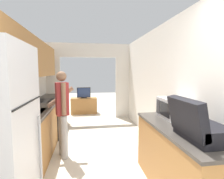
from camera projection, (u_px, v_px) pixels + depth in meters
The scene contains 11 objects.
wall_left at pixel (16, 74), 3.02m from camera, with size 0.38×7.31×2.50m.
wall_right at pixel (175, 91), 2.99m from camera, with size 0.06×7.31×2.50m.
wall_far_with_doorway at pixel (89, 75), 5.79m from camera, with size 3.12×0.06×2.50m.
counter_left at pixel (40, 127), 3.60m from camera, with size 0.62×3.69×0.89m.
counter_right at pixel (180, 160), 2.24m from camera, with size 0.62×1.64×0.89m.
range_oven at pixel (47, 118), 4.27m from camera, with size 0.66×0.76×1.03m.
person at pixel (62, 112), 3.19m from camera, with size 0.51×0.44×1.59m.
suitcase at pixel (197, 126), 1.78m from camera, with size 0.46×0.57×0.43m.
microwave at pixel (173, 108), 2.61m from camera, with size 0.34×0.51×0.30m.
tv_cabinet at pixel (84, 106), 6.62m from camera, with size 0.96×0.42×0.60m.
television at pixel (84, 93), 6.53m from camera, with size 0.50×0.16×0.40m.
Camera 1 is at (-0.13, -0.91, 1.58)m, focal length 28.00 mm.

